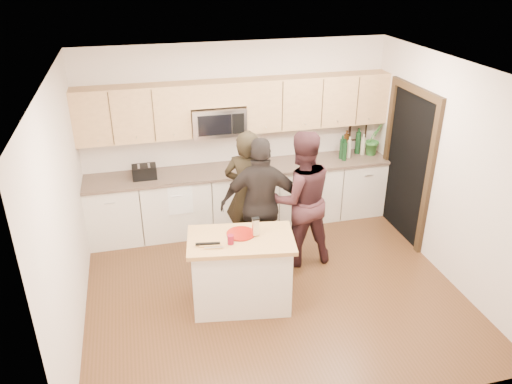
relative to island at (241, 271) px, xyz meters
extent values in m
plane|color=#51301B|center=(0.43, 0.19, -0.45)|extent=(4.50, 4.50, 0.00)
cube|color=beige|center=(0.43, 2.19, 0.90)|extent=(4.50, 0.02, 2.70)
cube|color=beige|center=(0.43, -1.81, 0.90)|extent=(4.50, 0.02, 2.70)
cube|color=beige|center=(-1.82, 0.19, 0.90)|extent=(0.02, 4.00, 2.70)
cube|color=beige|center=(2.68, 0.19, 0.90)|extent=(0.02, 4.00, 2.70)
cube|color=white|center=(0.43, 0.19, 2.25)|extent=(4.50, 4.00, 0.02)
cube|color=silver|center=(0.43, 1.88, 0.00)|extent=(4.50, 0.62, 0.90)
cube|color=brown|center=(0.43, 1.87, 0.47)|extent=(4.50, 0.66, 0.04)
cube|color=tan|center=(-1.04, 2.03, 1.37)|extent=(1.55, 0.33, 0.75)
cube|color=tan|center=(1.60, 2.03, 1.37)|extent=(2.17, 0.33, 0.75)
cube|color=tan|center=(0.12, 2.03, 1.58)|extent=(0.78, 0.33, 0.33)
cube|color=silver|center=(0.12, 1.99, 1.20)|extent=(0.76, 0.40, 0.40)
cube|color=black|center=(0.04, 1.79, 1.20)|extent=(0.47, 0.01, 0.29)
cube|color=black|center=(0.37, 1.79, 1.20)|extent=(0.17, 0.01, 0.29)
cube|color=black|center=(2.67, 1.09, 0.60)|extent=(0.02, 1.05, 2.10)
cube|color=black|center=(2.65, 0.52, 0.60)|extent=(0.06, 0.10, 2.10)
cube|color=black|center=(2.65, 1.67, 0.60)|extent=(0.06, 0.10, 2.10)
cube|color=black|center=(2.65, 1.09, 1.70)|extent=(0.06, 1.25, 0.10)
cube|color=black|center=(2.38, 2.18, 0.83)|extent=(0.30, 0.03, 0.38)
cube|color=tan|center=(2.38, 2.16, 0.83)|extent=(0.24, 0.00, 0.32)
cube|color=white|center=(-0.52, 1.57, 0.25)|extent=(0.34, 0.01, 0.48)
cube|color=white|center=(-0.52, 1.86, 0.48)|extent=(0.34, 0.60, 0.01)
cube|color=silver|center=(0.00, 0.00, -0.03)|extent=(1.19, 0.81, 0.85)
cube|color=#AF8449|center=(0.00, 0.00, 0.42)|extent=(1.29, 0.88, 0.05)
cylinder|color=maroon|center=(0.02, 0.08, 0.45)|extent=(0.33, 0.33, 0.02)
cube|color=silver|center=(0.18, 0.01, 0.56)|extent=(0.07, 0.06, 0.19)
cube|color=black|center=(0.18, 0.01, 0.66)|extent=(0.08, 0.06, 0.02)
cylinder|color=maroon|center=(-0.13, -0.09, 0.50)|extent=(0.07, 0.07, 0.11)
cube|color=#AF8449|center=(-0.35, -0.03, 0.45)|extent=(0.27, 0.21, 0.02)
cube|color=black|center=(-0.38, -0.07, 0.47)|extent=(0.27, 0.07, 0.02)
cube|color=silver|center=(-0.33, -0.15, 0.47)|extent=(0.21, 0.05, 0.01)
cube|color=black|center=(-0.96, 1.86, 0.57)|extent=(0.33, 0.24, 0.18)
cube|color=silver|center=(-1.03, 1.86, 0.67)|extent=(0.03, 0.17, 0.00)
cube|color=silver|center=(-0.89, 1.86, 0.67)|extent=(0.03, 0.17, 0.00)
cylinder|color=black|center=(1.99, 1.86, 0.67)|extent=(0.07, 0.07, 0.37)
cylinder|color=#361C09|center=(2.12, 2.00, 0.68)|extent=(0.07, 0.07, 0.39)
cylinder|color=#ABA786|center=(2.12, 1.87, 0.65)|extent=(0.07, 0.07, 0.33)
cylinder|color=black|center=(2.32, 2.00, 0.69)|extent=(0.08, 0.08, 0.41)
cylinder|color=#ABA786|center=(2.38, 1.94, 0.65)|extent=(0.07, 0.07, 0.33)
cylinder|color=black|center=(2.01, 1.78, 0.66)|extent=(0.07, 0.07, 0.34)
imported|color=#306D2B|center=(2.53, 1.91, 0.73)|extent=(0.34, 0.31, 0.49)
imported|color=black|center=(0.34, 1.08, 0.44)|extent=(0.78, 0.70, 1.79)
imported|color=#33191D|center=(0.96, 0.74, 0.47)|extent=(0.91, 0.72, 1.84)
imported|color=black|center=(0.44, 0.73, 0.44)|extent=(1.12, 0.64, 1.80)
camera|label=1|loc=(-1.01, -4.71, 3.36)|focal=35.00mm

